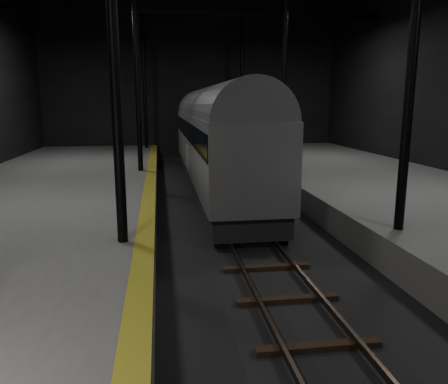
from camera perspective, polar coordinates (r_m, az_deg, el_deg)
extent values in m
plane|color=black|center=(15.90, 2.08, -4.81)|extent=(44.00, 44.00, 0.00)
cube|color=#555552|center=(16.21, -25.04, -3.77)|extent=(9.00, 43.80, 1.00)
cube|color=#555552|center=(18.62, 25.43, -1.91)|extent=(9.00, 43.80, 1.00)
cube|color=olive|center=(15.40, -9.88, -1.66)|extent=(0.50, 43.80, 0.01)
cube|color=#3F3328|center=(15.74, -0.50, -4.33)|extent=(0.08, 43.00, 0.14)
cube|color=#3F3328|center=(15.99, 4.63, -4.11)|extent=(0.08, 43.00, 0.14)
cube|color=black|center=(15.88, 2.08, -4.61)|extent=(2.40, 42.00, 0.12)
cylinder|color=black|center=(11.13, -14.29, 19.04)|extent=(0.26, 0.26, 10.00)
cylinder|color=black|center=(12.91, 23.54, 17.39)|extent=(0.26, 0.26, 10.00)
cylinder|color=black|center=(23.06, -11.30, 15.15)|extent=(0.26, 0.26, 10.00)
cylinder|color=black|center=(23.97, 7.85, 15.12)|extent=(0.26, 0.26, 10.00)
cylinder|color=black|center=(35.03, -10.37, 13.90)|extent=(0.26, 0.26, 10.00)
cylinder|color=black|center=(35.64, 2.31, 14.04)|extent=(0.26, 0.26, 10.00)
cube|color=black|center=(29.64, -3.10, 22.31)|extent=(23.60, 0.15, 0.18)
cube|color=#97999F|center=(22.38, -1.22, 6.42)|extent=(2.81, 19.35, 2.90)
cube|color=black|center=(22.62, -1.20, 1.83)|extent=(2.56, 18.96, 0.82)
cube|color=black|center=(22.33, -1.22, 8.15)|extent=(2.86, 19.06, 0.87)
cylinder|color=slate|center=(22.30, -1.23, 10.14)|extent=(2.75, 19.16, 2.75)
cube|color=black|center=(16.15, 1.86, -3.48)|extent=(1.74, 2.13, 0.34)
cube|color=black|center=(29.32, -2.87, 3.37)|extent=(1.74, 2.13, 0.34)
cube|color=silver|center=(21.35, -4.71, 4.56)|extent=(0.04, 0.73, 1.02)
cube|color=silver|center=(22.50, -4.91, 4.92)|extent=(0.04, 0.73, 1.02)
cylinder|color=#A61416|center=(21.55, -4.78, 3.98)|extent=(0.03, 0.25, 0.25)
cylinder|color=#A61416|center=(22.70, -4.98, 4.37)|extent=(0.03, 0.25, 0.25)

